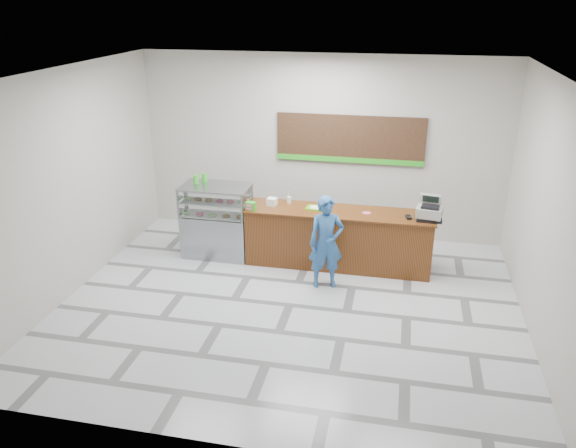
% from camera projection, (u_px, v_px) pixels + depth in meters
% --- Properties ---
extents(floor, '(7.00, 7.00, 0.00)m').
position_uv_depth(floor, '(290.00, 305.00, 8.72)').
color(floor, silver).
rests_on(floor, ground).
extents(back_wall, '(7.00, 0.00, 7.00)m').
position_uv_depth(back_wall, '(321.00, 147.00, 10.77)').
color(back_wall, '#B9B4AA').
rests_on(back_wall, floor).
extents(ceiling, '(7.00, 7.00, 0.00)m').
position_uv_depth(ceiling, '(290.00, 74.00, 7.38)').
color(ceiling, silver).
rests_on(ceiling, back_wall).
extents(sales_counter, '(3.26, 0.76, 1.03)m').
position_uv_depth(sales_counter, '(338.00, 238.00, 9.82)').
color(sales_counter, brown).
rests_on(sales_counter, floor).
extents(display_case, '(1.22, 0.72, 1.33)m').
position_uv_depth(display_case, '(217.00, 220.00, 10.18)').
color(display_case, gray).
rests_on(display_case, floor).
extents(menu_board, '(2.80, 0.06, 0.90)m').
position_uv_depth(menu_board, '(350.00, 140.00, 10.56)').
color(menu_board, black).
rests_on(menu_board, back_wall).
extents(cash_register, '(0.46, 0.48, 0.38)m').
position_uv_depth(cash_register, '(430.00, 211.00, 9.24)').
color(cash_register, black).
rests_on(cash_register, sales_counter).
extents(card_terminal, '(0.11, 0.17, 0.04)m').
position_uv_depth(card_terminal, '(408.00, 217.00, 9.30)').
color(card_terminal, black).
rests_on(card_terminal, sales_counter).
extents(serving_tray, '(0.36, 0.28, 0.02)m').
position_uv_depth(serving_tray, '(316.00, 208.00, 9.74)').
color(serving_tray, '#50C108').
rests_on(serving_tray, sales_counter).
extents(napkin_box, '(0.18, 0.18, 0.13)m').
position_uv_depth(napkin_box, '(272.00, 202.00, 9.86)').
color(napkin_box, white).
rests_on(napkin_box, sales_counter).
extents(straw_cup, '(0.08, 0.08, 0.12)m').
position_uv_depth(straw_cup, '(289.00, 200.00, 9.96)').
color(straw_cup, silver).
rests_on(straw_cup, sales_counter).
extents(promo_box, '(0.17, 0.13, 0.15)m').
position_uv_depth(promo_box, '(251.00, 206.00, 9.63)').
color(promo_box, green).
rests_on(promo_box, sales_counter).
extents(donut_decal, '(0.15, 0.15, 0.00)m').
position_uv_depth(donut_decal, '(367.00, 213.00, 9.53)').
color(donut_decal, '#E35B7A').
rests_on(donut_decal, sales_counter).
extents(green_cup_left, '(0.10, 0.10, 0.15)m').
position_uv_depth(green_cup_left, '(196.00, 179.00, 10.05)').
color(green_cup_left, green).
rests_on(green_cup_left, display_case).
extents(green_cup_right, '(0.10, 0.10, 0.15)m').
position_uv_depth(green_cup_right, '(205.00, 177.00, 10.14)').
color(green_cup_right, green).
rests_on(green_cup_right, display_case).
extents(customer, '(0.65, 0.52, 1.55)m').
position_uv_depth(customer, '(326.00, 242.00, 9.03)').
color(customer, '#2A5C98').
rests_on(customer, floor).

